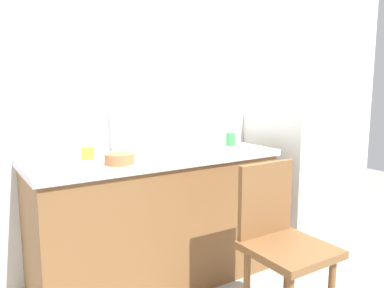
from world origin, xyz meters
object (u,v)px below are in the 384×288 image
(chair, at_px, (281,240))
(cup_green, at_px, (231,139))
(refrigerator, at_px, (296,174))
(terracotta_bowl, at_px, (119,159))
(cup_yellow, at_px, (88,153))
(dish_tray, at_px, (151,150))

(chair, bearing_deg, cup_green, 69.68)
(refrigerator, xyz_separation_m, chair, (-1.00, -0.80, -0.07))
(terracotta_bowl, distance_m, cup_yellow, 0.26)
(refrigerator, height_order, cup_green, refrigerator)
(dish_tray, relative_size, cup_green, 2.96)
(dish_tray, height_order, cup_yellow, cup_yellow)
(refrigerator, bearing_deg, chair, -141.14)
(refrigerator, relative_size, cup_yellow, 14.91)
(dish_tray, height_order, terracotta_bowl, terracotta_bowl)
(chair, xyz_separation_m, dish_tray, (-0.34, 0.82, 0.39))
(cup_green, bearing_deg, terracotta_bowl, -169.10)
(refrigerator, height_order, chair, refrigerator)
(chair, bearing_deg, cup_yellow, 129.95)
(chair, height_order, dish_tray, dish_tray)
(refrigerator, bearing_deg, cup_yellow, 177.44)
(chair, relative_size, cup_green, 9.42)
(terracotta_bowl, xyz_separation_m, cup_green, (0.93, 0.18, 0.02))
(chair, bearing_deg, dish_tray, 112.76)
(chair, distance_m, cup_green, 0.97)
(chair, bearing_deg, refrigerator, 39.41)
(dish_tray, xyz_separation_m, terracotta_bowl, (-0.28, -0.18, 0.00))
(cup_green, bearing_deg, refrigerator, -1.51)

